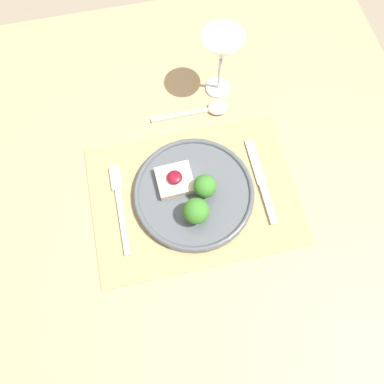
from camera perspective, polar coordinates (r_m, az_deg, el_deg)
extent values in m
plane|color=gray|center=(1.58, 0.15, -10.41)|extent=(8.00, 8.00, 0.00)
cube|color=tan|center=(0.86, 0.28, -0.83)|extent=(1.16, 1.20, 0.03)
cylinder|color=tan|center=(1.51, -24.00, 8.82)|extent=(0.06, 0.06, 0.73)
cylinder|color=tan|center=(1.56, 15.12, 16.15)|extent=(0.06, 0.06, 0.73)
cube|color=#9E895B|center=(0.84, 0.28, -0.44)|extent=(0.46, 0.33, 0.00)
cylinder|color=#4C5156|center=(0.83, 0.00, -0.30)|extent=(0.27, 0.27, 0.02)
torus|color=#4C5156|center=(0.83, 0.00, -0.10)|extent=(0.27, 0.27, 0.01)
cube|color=beige|center=(0.83, -2.61, 1.80)|extent=(0.08, 0.08, 0.02)
ellipsoid|color=maroon|center=(0.81, -2.66, 2.26)|extent=(0.03, 0.03, 0.01)
cylinder|color=#84B256|center=(0.82, 1.93, 0.18)|extent=(0.01, 0.01, 0.02)
sphere|color=#387A28|center=(0.79, 1.99, 0.89)|extent=(0.05, 0.05, 0.05)
cylinder|color=#84B256|center=(0.80, 0.61, -3.55)|extent=(0.01, 0.01, 0.02)
sphere|color=#387A28|center=(0.77, 0.64, -2.90)|extent=(0.06, 0.06, 0.06)
cube|color=beige|center=(0.83, -10.54, -4.43)|extent=(0.01, 0.15, 0.01)
cube|color=beige|center=(0.87, -11.54, 2.10)|extent=(0.02, 0.06, 0.01)
cube|color=beige|center=(0.85, 11.54, -1.80)|extent=(0.02, 0.10, 0.01)
cube|color=beige|center=(0.88, 9.62, 4.52)|extent=(0.02, 0.12, 0.00)
cube|color=beige|center=(0.94, -1.77, 11.61)|extent=(0.15, 0.01, 0.01)
ellipsoid|color=beige|center=(0.95, 4.02, 12.75)|extent=(0.05, 0.04, 0.02)
cylinder|color=white|center=(0.99, 3.98, 15.57)|extent=(0.06, 0.06, 0.01)
cylinder|color=white|center=(0.95, 4.20, 17.50)|extent=(0.01, 0.01, 0.10)
cone|color=white|center=(0.88, 4.61, 21.00)|extent=(0.09, 0.09, 0.07)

